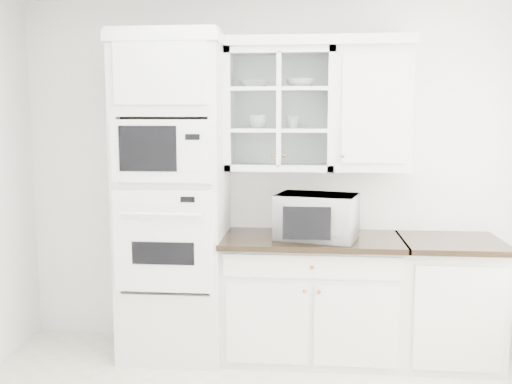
# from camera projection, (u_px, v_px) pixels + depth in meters

# --- Properties ---
(room_shell) EXTENTS (4.00, 3.50, 2.70)m
(room_shell) POSITION_uv_depth(u_px,v_px,m) (264.00, 120.00, 3.12)
(room_shell) COLOR white
(room_shell) RESTS_ON ground
(oven_column) EXTENTS (0.76, 0.68, 2.40)m
(oven_column) POSITION_uv_depth(u_px,v_px,m) (174.00, 198.00, 4.24)
(oven_column) COLOR silver
(oven_column) RESTS_ON ground
(base_cabinet_run) EXTENTS (1.32, 0.67, 0.92)m
(base_cabinet_run) POSITION_uv_depth(u_px,v_px,m) (311.00, 296.00, 4.27)
(base_cabinet_run) COLOR silver
(base_cabinet_run) RESTS_ON ground
(extra_base_cabinet) EXTENTS (0.72, 0.67, 0.92)m
(extra_base_cabinet) POSITION_uv_depth(u_px,v_px,m) (448.00, 300.00, 4.18)
(extra_base_cabinet) COLOR silver
(extra_base_cabinet) RESTS_ON ground
(upper_cabinet_glass) EXTENTS (0.80, 0.33, 0.90)m
(upper_cabinet_glass) POSITION_uv_depth(u_px,v_px,m) (280.00, 110.00, 4.25)
(upper_cabinet_glass) COLOR silver
(upper_cabinet_glass) RESTS_ON room_shell
(upper_cabinet_solid) EXTENTS (0.55, 0.33, 0.90)m
(upper_cabinet_solid) POSITION_uv_depth(u_px,v_px,m) (372.00, 110.00, 4.19)
(upper_cabinet_solid) COLOR silver
(upper_cabinet_solid) RESTS_ON room_shell
(crown_molding) EXTENTS (2.14, 0.38, 0.07)m
(crown_molding) POSITION_uv_depth(u_px,v_px,m) (266.00, 43.00, 4.17)
(crown_molding) COLOR silver
(crown_molding) RESTS_ON room_shell
(countertop_microwave) EXTENTS (0.65, 0.58, 0.33)m
(countertop_microwave) POSITION_uv_depth(u_px,v_px,m) (317.00, 216.00, 4.14)
(countertop_microwave) COLOR white
(countertop_microwave) RESTS_ON base_cabinet_run
(bowl_a) EXTENTS (0.26, 0.26, 0.05)m
(bowl_a) POSITION_uv_depth(u_px,v_px,m) (253.00, 85.00, 4.24)
(bowl_a) COLOR white
(bowl_a) RESTS_ON upper_cabinet_glass
(bowl_b) EXTENTS (0.23, 0.23, 0.06)m
(bowl_b) POSITION_uv_depth(u_px,v_px,m) (300.00, 83.00, 4.19)
(bowl_b) COLOR white
(bowl_b) RESTS_ON upper_cabinet_glass
(cup_a) EXTENTS (0.16, 0.16, 0.10)m
(cup_a) POSITION_uv_depth(u_px,v_px,m) (258.00, 122.00, 4.26)
(cup_a) COLOR white
(cup_a) RESTS_ON upper_cabinet_glass
(cup_b) EXTENTS (0.12, 0.12, 0.09)m
(cup_b) POSITION_uv_depth(u_px,v_px,m) (293.00, 122.00, 4.26)
(cup_b) COLOR white
(cup_b) RESTS_ON upper_cabinet_glass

